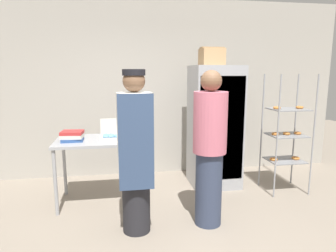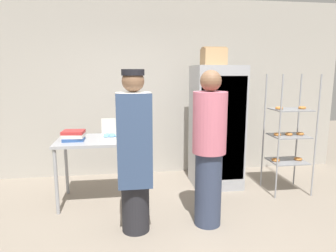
{
  "view_description": "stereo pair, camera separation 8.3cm",
  "coord_description": "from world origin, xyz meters",
  "px_view_note": "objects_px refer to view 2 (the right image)",
  "views": [
    {
      "loc": [
        -0.65,
        -2.73,
        1.73
      ],
      "look_at": [
        -0.07,
        0.71,
        1.1
      ],
      "focal_mm": 32.0,
      "sensor_mm": 36.0,
      "label": 1
    },
    {
      "loc": [
        -0.57,
        -2.74,
        1.73
      ],
      "look_at": [
        -0.07,
        0.71,
        1.1
      ],
      "focal_mm": 32.0,
      "sensor_mm": 36.0,
      "label": 2
    }
  ],
  "objects_px": {
    "cardboard_storage_box": "(214,57)",
    "person_baker": "(134,150)",
    "baking_rack": "(289,135)",
    "blender_pitcher": "(124,126)",
    "person_customer": "(209,149)",
    "binder_stack": "(73,136)",
    "donut_box": "(112,136)",
    "refrigerator": "(216,127)"
  },
  "relations": [
    {
      "from": "binder_stack",
      "to": "person_customer",
      "type": "distance_m",
      "value": 1.75
    },
    {
      "from": "baking_rack",
      "to": "donut_box",
      "type": "xyz_separation_m",
      "value": [
        -2.49,
        -0.05,
        0.07
      ]
    },
    {
      "from": "baking_rack",
      "to": "blender_pitcher",
      "type": "height_order",
      "value": "baking_rack"
    },
    {
      "from": "person_baker",
      "to": "person_customer",
      "type": "xyz_separation_m",
      "value": [
        0.82,
        0.03,
        -0.02
      ]
    },
    {
      "from": "person_baker",
      "to": "person_customer",
      "type": "relative_size",
      "value": 1.0
    },
    {
      "from": "baking_rack",
      "to": "donut_box",
      "type": "height_order",
      "value": "baking_rack"
    },
    {
      "from": "person_customer",
      "to": "blender_pitcher",
      "type": "bearing_deg",
      "value": 131.02
    },
    {
      "from": "blender_pitcher",
      "to": "binder_stack",
      "type": "height_order",
      "value": "blender_pitcher"
    },
    {
      "from": "donut_box",
      "to": "person_baker",
      "type": "distance_m",
      "value": 0.81
    },
    {
      "from": "binder_stack",
      "to": "person_baker",
      "type": "xyz_separation_m",
      "value": [
        0.75,
        -0.79,
        -0.01
      ]
    },
    {
      "from": "baking_rack",
      "to": "person_baker",
      "type": "relative_size",
      "value": 0.97
    },
    {
      "from": "donut_box",
      "to": "person_baker",
      "type": "xyz_separation_m",
      "value": [
        0.27,
        -0.77,
        0.0
      ]
    },
    {
      "from": "blender_pitcher",
      "to": "cardboard_storage_box",
      "type": "relative_size",
      "value": 0.8
    },
    {
      "from": "binder_stack",
      "to": "cardboard_storage_box",
      "type": "height_order",
      "value": "cardboard_storage_box"
    },
    {
      "from": "cardboard_storage_box",
      "to": "person_customer",
      "type": "bearing_deg",
      "value": -107.57
    },
    {
      "from": "blender_pitcher",
      "to": "person_customer",
      "type": "bearing_deg",
      "value": -48.98
    },
    {
      "from": "donut_box",
      "to": "cardboard_storage_box",
      "type": "distance_m",
      "value": 1.89
    },
    {
      "from": "refrigerator",
      "to": "donut_box",
      "type": "height_order",
      "value": "refrigerator"
    },
    {
      "from": "person_customer",
      "to": "person_baker",
      "type": "bearing_deg",
      "value": -178.03
    },
    {
      "from": "refrigerator",
      "to": "blender_pitcher",
      "type": "height_order",
      "value": "refrigerator"
    },
    {
      "from": "person_baker",
      "to": "baking_rack",
      "type": "bearing_deg",
      "value": 20.09
    },
    {
      "from": "baking_rack",
      "to": "person_customer",
      "type": "xyz_separation_m",
      "value": [
        -1.4,
        -0.78,
        0.06
      ]
    },
    {
      "from": "binder_stack",
      "to": "person_baker",
      "type": "distance_m",
      "value": 1.09
    },
    {
      "from": "person_baker",
      "to": "binder_stack",
      "type": "bearing_deg",
      "value": 133.48
    },
    {
      "from": "blender_pitcher",
      "to": "cardboard_storage_box",
      "type": "bearing_deg",
      "value": 8.23
    },
    {
      "from": "blender_pitcher",
      "to": "person_baker",
      "type": "xyz_separation_m",
      "value": [
        0.11,
        -1.1,
        -0.07
      ]
    },
    {
      "from": "binder_stack",
      "to": "cardboard_storage_box",
      "type": "relative_size",
      "value": 0.84
    },
    {
      "from": "blender_pitcher",
      "to": "person_baker",
      "type": "relative_size",
      "value": 0.15
    },
    {
      "from": "donut_box",
      "to": "cardboard_storage_box",
      "type": "xyz_separation_m",
      "value": [
        1.49,
        0.53,
        1.04
      ]
    },
    {
      "from": "baking_rack",
      "to": "blender_pitcher",
      "type": "relative_size",
      "value": 6.32
    },
    {
      "from": "donut_box",
      "to": "person_baker",
      "type": "bearing_deg",
      "value": -70.83
    },
    {
      "from": "cardboard_storage_box",
      "to": "person_customer",
      "type": "distance_m",
      "value": 1.7
    },
    {
      "from": "donut_box",
      "to": "person_customer",
      "type": "xyz_separation_m",
      "value": [
        1.09,
        -0.74,
        -0.02
      ]
    },
    {
      "from": "person_customer",
      "to": "donut_box",
      "type": "bearing_deg",
      "value": 145.87
    },
    {
      "from": "binder_stack",
      "to": "donut_box",
      "type": "bearing_deg",
      "value": -3.06
    },
    {
      "from": "blender_pitcher",
      "to": "binder_stack",
      "type": "xyz_separation_m",
      "value": [
        -0.64,
        -0.31,
        -0.05
      ]
    },
    {
      "from": "cardboard_storage_box",
      "to": "person_baker",
      "type": "distance_m",
      "value": 2.06
    },
    {
      "from": "refrigerator",
      "to": "person_customer",
      "type": "relative_size",
      "value": 1.04
    },
    {
      "from": "person_baker",
      "to": "person_customer",
      "type": "height_order",
      "value": "person_baker"
    },
    {
      "from": "person_baker",
      "to": "person_customer",
      "type": "bearing_deg",
      "value": 1.97
    },
    {
      "from": "donut_box",
      "to": "cardboard_storage_box",
      "type": "relative_size",
      "value": 0.83
    },
    {
      "from": "cardboard_storage_box",
      "to": "refrigerator",
      "type": "bearing_deg",
      "value": -53.7
    }
  ]
}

